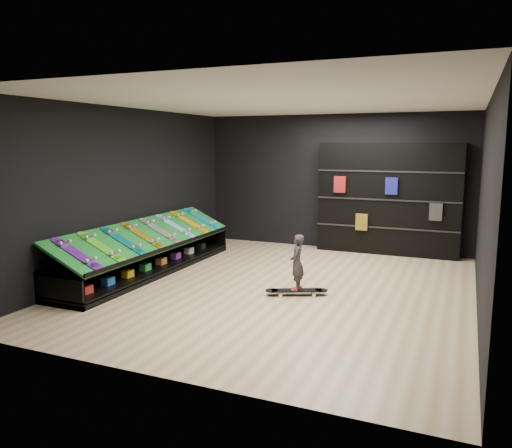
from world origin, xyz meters
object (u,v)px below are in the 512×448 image
at_px(display_rack, 150,259).
at_px(child, 297,273).
at_px(floor_skateboard, 297,292).
at_px(back_shelving, 388,199).

height_order(display_rack, child, child).
height_order(floor_skateboard, child, child).
xyz_separation_m(display_rack, back_shelving, (3.77, 3.32, 0.94)).
bearing_deg(floor_skateboard, display_rack, 149.37).
distance_m(back_shelving, child, 3.81).
bearing_deg(display_rack, back_shelving, 41.36).
relative_size(back_shelving, child, 5.62).
bearing_deg(child, display_rack, -107.15).
bearing_deg(back_shelving, floor_skateboard, -102.65).
bearing_deg(floor_skateboard, back_shelving, 52.61).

